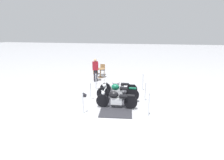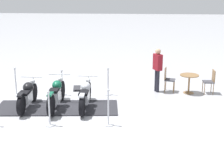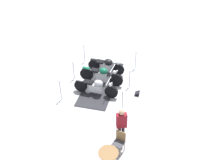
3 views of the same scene
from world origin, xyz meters
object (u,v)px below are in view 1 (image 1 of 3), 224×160
at_px(stanchion_left_front, 143,85).
at_px(cafe_table, 101,71).
at_px(stanchion_right_rear, 83,107).
at_px(cafe_chair_across_table, 102,69).
at_px(motorcycle_chrome, 118,87).
at_px(motorcycle_forest, 117,92).
at_px(cafe_chair_near_table, 96,73).
at_px(stanchion_right_front, 96,84).
at_px(info_placard, 84,95).
at_px(bystander_person, 95,68).
at_px(motorcycle_black, 116,99).
at_px(stanchion_left_rear, 149,109).
at_px(stanchion_left_mid, 145,95).
at_px(stanchion_right_mid, 91,94).

relative_size(stanchion_left_front, cafe_table, 1.54).
bearing_deg(stanchion_right_rear, cafe_chair_across_table, -173.84).
bearing_deg(motorcycle_chrome, stanchion_left_front, -148.67).
distance_m(motorcycle_forest, cafe_chair_near_table, 4.55).
height_order(motorcycle_forest, cafe_chair_across_table, motorcycle_forest).
distance_m(stanchion_right_front, info_placard, 1.38).
distance_m(cafe_table, bystander_person, 1.34).
distance_m(motorcycle_chrome, stanchion_right_rear, 3.14).
relative_size(cafe_chair_near_table, cafe_chair_across_table, 1.03).
bearing_deg(cafe_chair_near_table, stanchion_right_front, -154.58).
bearing_deg(info_placard, motorcycle_black, -127.80).
xyz_separation_m(motorcycle_chrome, stanchion_left_rear, (2.62, 1.78, -0.13)).
height_order(motorcycle_chrome, stanchion_right_rear, stanchion_right_rear).
height_order(stanchion_right_rear, cafe_table, stanchion_right_rear).
relative_size(stanchion_right_rear, bystander_person, 0.64).
bearing_deg(stanchion_right_rear, cafe_table, -173.40).
bearing_deg(stanchion_left_rear, motorcycle_black, -111.86).
bearing_deg(stanchion_right_rear, stanchion_left_mid, 125.97).
height_order(motorcycle_chrome, cafe_table, motorcycle_chrome).
bearing_deg(stanchion_left_front, bystander_person, -114.79).
xyz_separation_m(stanchion_right_rear, bystander_person, (-5.44, -0.87, 0.69)).
relative_size(stanchion_left_mid, bystander_person, 0.64).
bearing_deg(cafe_chair_near_table, bystander_person, -160.80).
height_order(stanchion_right_rear, bystander_person, bystander_person).
xyz_separation_m(motorcycle_forest, motorcycle_black, (0.99, 0.08, -0.01)).
bearing_deg(motorcycle_forest, info_placard, -10.35).
bearing_deg(motorcycle_chrome, cafe_chair_across_table, -67.51).
distance_m(stanchion_left_mid, info_placard, 3.54).
bearing_deg(stanchion_right_front, stanchion_left_mid, 64.59).
distance_m(stanchion_right_front, cafe_table, 3.19).
height_order(stanchion_left_front, info_placard, stanchion_left_front).
relative_size(cafe_table, cafe_chair_across_table, 0.79).
height_order(cafe_table, cafe_chair_across_table, cafe_chair_across_table).
bearing_deg(motorcycle_black, motorcycle_chrome, -86.06).
xyz_separation_m(motorcycle_forest, info_placard, (-0.34, -2.00, -0.45)).
height_order(stanchion_left_mid, info_placard, stanchion_left_mid).
height_order(stanchion_left_front, stanchion_right_mid, stanchion_left_front).
bearing_deg(stanchion_left_front, cafe_chair_near_table, -119.89).
height_order(motorcycle_black, info_placard, motorcycle_black).
distance_m(cafe_table, cafe_chair_across_table, 0.82).
height_order(cafe_table, cafe_chair_near_table, cafe_chair_near_table).
height_order(stanchion_right_rear, cafe_chair_across_table, stanchion_right_rear).
height_order(info_placard, cafe_chair_near_table, cafe_chair_near_table).
bearing_deg(cafe_table, stanchion_right_rear, 6.60).
xyz_separation_m(stanchion_left_front, info_placard, (1.57, -3.36, -0.32)).
bearing_deg(info_placard, stanchion_left_front, -70.23).
distance_m(info_placard, cafe_chair_near_table, 3.67).
relative_size(stanchion_left_front, stanchion_right_front, 1.06).
relative_size(stanchion_right_front, cafe_table, 1.46).
relative_size(motorcycle_chrome, stanchion_left_rear, 1.96).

